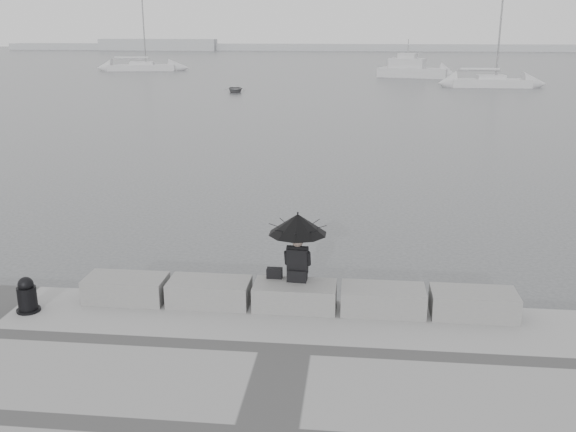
# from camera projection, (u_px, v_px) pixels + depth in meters

# --- Properties ---
(ground) EXTENTS (360.00, 360.00, 0.00)m
(ground) POSITION_uv_depth(u_px,v_px,m) (297.00, 321.00, 13.13)
(ground) COLOR #424547
(ground) RESTS_ON ground
(stone_block_far_left) EXTENTS (1.60, 0.80, 0.50)m
(stone_block_far_left) POSITION_uv_depth(u_px,v_px,m) (126.00, 289.00, 12.84)
(stone_block_far_left) COLOR slate
(stone_block_far_left) RESTS_ON promenade
(stone_block_left) EXTENTS (1.60, 0.80, 0.50)m
(stone_block_left) POSITION_uv_depth(u_px,v_px,m) (209.00, 292.00, 12.67)
(stone_block_left) COLOR slate
(stone_block_left) RESTS_ON promenade
(stone_block_centre) EXTENTS (1.60, 0.80, 0.50)m
(stone_block_centre) POSITION_uv_depth(u_px,v_px,m) (295.00, 296.00, 12.49)
(stone_block_centre) COLOR slate
(stone_block_centre) RESTS_ON promenade
(stone_block_right) EXTENTS (1.60, 0.80, 0.50)m
(stone_block_right) POSITION_uv_depth(u_px,v_px,m) (383.00, 300.00, 12.31)
(stone_block_right) COLOR slate
(stone_block_right) RESTS_ON promenade
(stone_block_far_right) EXTENTS (1.60, 0.80, 0.50)m
(stone_block_far_right) POSITION_uv_depth(u_px,v_px,m) (473.00, 304.00, 12.14)
(stone_block_far_right) COLOR slate
(stone_block_far_right) RESTS_ON promenade
(seated_person) EXTENTS (1.15, 1.15, 1.39)m
(seated_person) POSITION_uv_depth(u_px,v_px,m) (298.00, 232.00, 12.35)
(seated_person) COLOR black
(seated_person) RESTS_ON stone_block_centre
(bag) EXTENTS (0.31, 0.18, 0.20)m
(bag) POSITION_uv_depth(u_px,v_px,m) (274.00, 273.00, 12.71)
(bag) COLOR black
(bag) RESTS_ON stone_block_centre
(mooring_bollard) EXTENTS (0.45, 0.45, 0.71)m
(mooring_bollard) POSITION_uv_depth(u_px,v_px,m) (27.00, 297.00, 12.31)
(mooring_bollard) COLOR black
(mooring_bollard) RESTS_ON promenade
(distant_landmass) EXTENTS (180.00, 8.00, 2.80)m
(distant_landmass) POSITION_uv_depth(u_px,v_px,m) (323.00, 47.00, 161.02)
(distant_landmass) COLOR #A8ABAD
(distant_landmass) RESTS_ON ground
(sailboat_left) EXTENTS (9.34, 3.87, 12.90)m
(sailboat_left) POSITION_uv_depth(u_px,v_px,m) (142.00, 67.00, 87.95)
(sailboat_left) COLOR silver
(sailboat_left) RESTS_ON ground
(sailboat_right) EXTENTS (7.66, 2.52, 12.90)m
(sailboat_right) POSITION_uv_depth(u_px,v_px,m) (490.00, 82.00, 63.80)
(sailboat_right) COLOR silver
(sailboat_right) RESTS_ON ground
(motor_cruiser) EXTENTS (8.63, 5.29, 4.50)m
(motor_cruiser) POSITION_uv_depth(u_px,v_px,m) (414.00, 70.00, 75.96)
(motor_cruiser) COLOR silver
(motor_cruiser) RESTS_ON ground
(dinghy) EXTENTS (3.08, 1.83, 0.49)m
(dinghy) POSITION_uv_depth(u_px,v_px,m) (235.00, 89.00, 59.07)
(dinghy) COLOR slate
(dinghy) RESTS_ON ground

